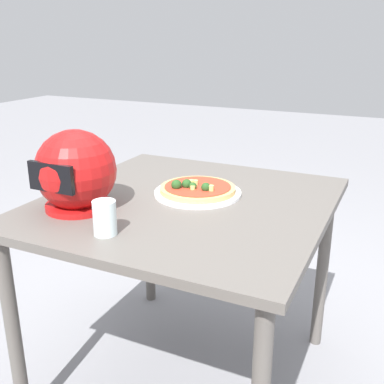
# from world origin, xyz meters

# --- Properties ---
(ground_plane) EXTENTS (14.00, 14.00, 0.00)m
(ground_plane) POSITION_xyz_m (0.00, 0.00, 0.00)
(ground_plane) COLOR gray
(dining_table) EXTENTS (0.99, 1.03, 0.78)m
(dining_table) POSITION_xyz_m (0.00, 0.00, 0.68)
(dining_table) COLOR #5B5651
(dining_table) RESTS_ON ground
(pizza_plate) EXTENTS (0.32, 0.32, 0.01)m
(pizza_plate) POSITION_xyz_m (-0.01, -0.07, 0.78)
(pizza_plate) COLOR white
(pizza_plate) RESTS_ON dining_table
(pizza) EXTENTS (0.28, 0.28, 0.05)m
(pizza) POSITION_xyz_m (-0.01, -0.07, 0.80)
(pizza) COLOR tan
(pizza) RESTS_ON pizza_plate
(motorcycle_helmet) EXTENTS (0.27, 0.27, 0.27)m
(motorcycle_helmet) POSITION_xyz_m (0.30, 0.23, 0.91)
(motorcycle_helmet) COLOR #B21414
(motorcycle_helmet) RESTS_ON dining_table
(drinking_glass) EXTENTS (0.07, 0.07, 0.10)m
(drinking_glass) POSITION_xyz_m (0.09, 0.37, 0.83)
(drinking_glass) COLOR silver
(drinking_glass) RESTS_ON dining_table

